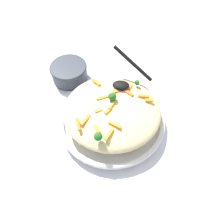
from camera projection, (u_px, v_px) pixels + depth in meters
name	position (u px, v px, depth m)	size (l,w,h in m)	color
ground_plane	(112.00, 123.00, 0.79)	(2.40, 2.40, 0.00)	silver
serving_bowl	(112.00, 120.00, 0.77)	(0.37, 0.37, 0.04)	silver
pasta_mound	(112.00, 111.00, 0.72)	(0.32, 0.31, 0.08)	beige
carrot_piece_0	(108.00, 111.00, 0.67)	(0.03, 0.01, 0.01)	orange
carrot_piece_1	(110.00, 105.00, 0.68)	(0.03, 0.01, 0.01)	orange
carrot_piece_2	(98.00, 110.00, 0.68)	(0.02, 0.01, 0.01)	orange
carrot_piece_3	(149.00, 100.00, 0.70)	(0.03, 0.01, 0.01)	orange
carrot_piece_4	(112.00, 93.00, 0.71)	(0.04, 0.01, 0.01)	orange
carrot_piece_5	(130.00, 86.00, 0.74)	(0.03, 0.01, 0.01)	orange
carrot_piece_6	(129.00, 93.00, 0.72)	(0.03, 0.01, 0.01)	orange
carrot_piece_7	(96.00, 82.00, 0.75)	(0.04, 0.01, 0.01)	orange
carrot_piece_8	(85.00, 120.00, 0.66)	(0.04, 0.01, 0.01)	orange
carrot_piece_9	(97.00, 128.00, 0.64)	(0.03, 0.01, 0.01)	orange
carrot_piece_10	(116.00, 89.00, 0.73)	(0.03, 0.01, 0.01)	orange
carrot_piece_11	(102.00, 98.00, 0.70)	(0.04, 0.01, 0.01)	orange
carrot_piece_12	(108.00, 134.00, 0.63)	(0.04, 0.01, 0.01)	orange
carrot_piece_13	(144.00, 96.00, 0.71)	(0.04, 0.01, 0.01)	orange
carrot_piece_14	(115.00, 125.00, 0.65)	(0.04, 0.01, 0.01)	orange
carrot_piece_15	(78.00, 124.00, 0.65)	(0.04, 0.01, 0.01)	orange
broccoli_floret_0	(137.00, 82.00, 0.74)	(0.02, 0.02, 0.02)	#296820
broccoli_floret_1	(98.00, 137.00, 0.61)	(0.02, 0.02, 0.03)	#205B1C
broccoli_floret_2	(113.00, 97.00, 0.69)	(0.03, 0.03, 0.03)	#205B1C
serving_spoon	(125.00, 77.00, 0.73)	(0.14, 0.13, 0.09)	black
companion_bowl	(69.00, 72.00, 0.88)	(0.15, 0.15, 0.07)	#333842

